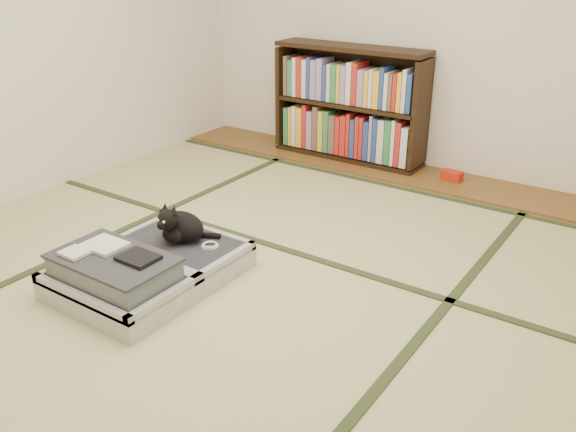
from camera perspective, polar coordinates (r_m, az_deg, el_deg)
The scene contains 9 objects.
floor at distance 3.29m, azimuth -4.19°, elevation -5.82°, with size 4.50×4.50×0.00m, color #BFB87F.
wood_strip at distance 4.86m, azimuth 10.59°, elevation 4.03°, with size 4.00×0.50×0.02m, color brown.
red_item at distance 4.74m, azimuth 15.08°, elevation 3.67°, with size 0.15×0.09×0.07m, color red.
tatami_borders at distance 3.64m, azimuth 0.63°, elevation -2.61°, with size 4.00×4.50×0.01m.
bookcase at distance 5.02m, azimuth 5.75°, elevation 10.21°, with size 1.27×0.29×0.92m.
suitcase at distance 3.26m, azimuth -13.30°, elevation -4.87°, with size 0.69×0.92×0.27m.
cat at distance 3.39m, azimuth -10.10°, elevation -0.95°, with size 0.31×0.31×0.25m.
cable_coil at distance 3.34m, azimuth -7.31°, elevation -2.75°, with size 0.10×0.10×0.02m.
hanger at distance 3.70m, azimuth -9.15°, elevation -2.38°, with size 0.47×0.23×0.01m.
Camera 1 is at (1.81, -2.22, 1.63)m, focal length 38.00 mm.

